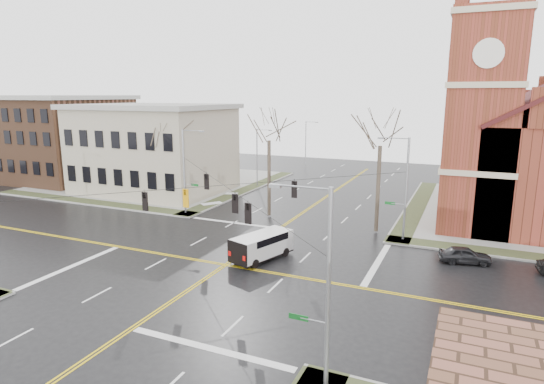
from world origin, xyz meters
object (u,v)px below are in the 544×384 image
at_px(signal_pole_nw, 185,169).
at_px(signal_pole_ne, 404,186).
at_px(streetlight_north_a, 258,155).
at_px(tree_ne, 380,140).
at_px(streetlight_north_b, 306,142).
at_px(cargo_van, 264,244).
at_px(tree_nw_near, 269,135).
at_px(signal_pole_se, 324,286).
at_px(parked_car_a, 465,255).
at_px(tree_nw_far, 168,141).

bearing_deg(signal_pole_nw, signal_pole_ne, 0.00).
relative_size(streetlight_north_a, tree_ne, 0.66).
xyz_separation_m(streetlight_north_b, tree_ne, (19.47, -35.03, 4.23)).
xyz_separation_m(streetlight_north_b, cargo_van, (12.73, -45.56, -3.26)).
height_order(signal_pole_nw, tree_nw_near, tree_nw_near).
relative_size(signal_pole_se, tree_nw_near, 0.76).
distance_m(streetlight_north_b, parked_car_a, 48.73).
bearing_deg(tree_nw_far, signal_pole_nw, -30.45).
xyz_separation_m(signal_pole_nw, parked_car_a, (27.94, -3.70, -4.30)).
height_order(signal_pole_ne, signal_pole_nw, same).
distance_m(signal_pole_ne, tree_ne, 4.74).
bearing_deg(tree_nw_near, tree_nw_far, -177.69).
xyz_separation_m(cargo_van, tree_nw_near, (-4.80, 11.71, 7.40)).
bearing_deg(tree_nw_far, streetlight_north_a, 73.18).
distance_m(signal_pole_ne, signal_pole_se, 23.00).
height_order(signal_pole_ne, streetlight_north_a, signal_pole_ne).
xyz_separation_m(signal_pole_ne, signal_pole_se, (0.00, -23.00, 0.00)).
distance_m(tree_nw_far, tree_nw_near, 12.31).
distance_m(signal_pole_ne, parked_car_a, 7.76).
bearing_deg(tree_nw_far, cargo_van, -33.31).
bearing_deg(signal_pole_se, tree_nw_far, 136.29).
bearing_deg(cargo_van, streetlight_north_a, 134.95).
bearing_deg(signal_pole_se, signal_pole_nw, 134.55).
xyz_separation_m(parked_car_a, tree_ne, (-7.81, 5.17, 8.05)).
xyz_separation_m(signal_pole_nw, streetlight_north_b, (0.67, 36.50, -0.48)).
height_order(signal_pole_ne, parked_car_a, signal_pole_ne).
height_order(signal_pole_se, tree_ne, tree_ne).
distance_m(tree_nw_near, tree_ne, 11.61).
relative_size(signal_pole_ne, tree_ne, 0.75).
xyz_separation_m(signal_pole_se, parked_car_a, (5.30, 19.30, -4.30)).
relative_size(cargo_van, parked_car_a, 1.50).
distance_m(streetlight_north_b, tree_nw_near, 35.01).
height_order(signal_pole_nw, streetlight_north_b, signal_pole_nw).
height_order(tree_nw_near, tree_ne, tree_ne).
bearing_deg(signal_pole_nw, streetlight_north_a, 87.68).
distance_m(signal_pole_ne, tree_nw_near, 14.76).
bearing_deg(tree_nw_far, signal_pole_ne, -4.69).
bearing_deg(streetlight_north_b, tree_ne, -60.93).
bearing_deg(signal_pole_nw, tree_nw_far, 149.55).
distance_m(signal_pole_ne, streetlight_north_a, 27.48).
relative_size(streetlight_north_b, tree_ne, 0.66).
distance_m(signal_pole_se, tree_nw_far, 36.50).
distance_m(signal_pole_ne, cargo_van, 13.48).
distance_m(signal_pole_nw, tree_nw_far, 4.99).
height_order(signal_pole_se, streetlight_north_a, signal_pole_se).
height_order(streetlight_north_a, streetlight_north_b, same).
xyz_separation_m(signal_pole_nw, streetlight_north_a, (0.67, 16.50, -0.48)).
xyz_separation_m(signal_pole_ne, tree_ne, (-2.50, 1.47, 3.75)).
distance_m(streetlight_north_a, cargo_van, 28.74).
relative_size(streetlight_north_b, tree_nw_far, 0.77).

